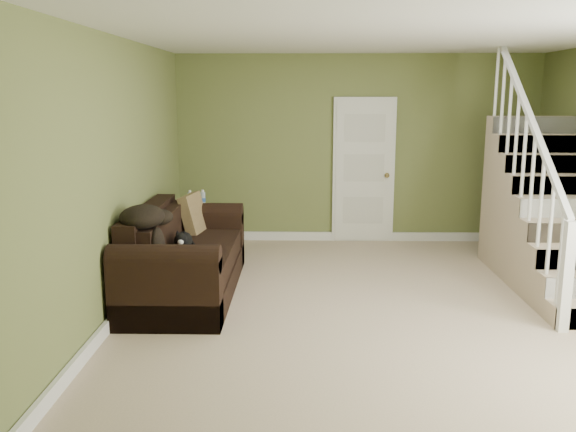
{
  "coord_description": "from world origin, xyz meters",
  "views": [
    {
      "loc": [
        -0.77,
        -5.77,
        2.08
      ],
      "look_at": [
        -0.9,
        0.05,
        0.9
      ],
      "focal_mm": 38.0,
      "sensor_mm": 36.0,
      "label": 1
    }
  ],
  "objects_px": {
    "side_table": "(198,231)",
    "cat": "(183,241)",
    "banana": "(195,257)",
    "sofa": "(182,261)"
  },
  "relations": [
    {
      "from": "side_table",
      "to": "cat",
      "type": "relative_size",
      "value": 1.71
    },
    {
      "from": "side_table",
      "to": "cat",
      "type": "height_order",
      "value": "side_table"
    },
    {
      "from": "sofa",
      "to": "banana",
      "type": "xyz_separation_m",
      "value": [
        0.22,
        -0.47,
        0.17
      ]
    },
    {
      "from": "side_table",
      "to": "cat",
      "type": "xyz_separation_m",
      "value": [
        0.12,
        -1.64,
        0.27
      ]
    },
    {
      "from": "sofa",
      "to": "side_table",
      "type": "distance_m",
      "value": 1.54
    },
    {
      "from": "sofa",
      "to": "cat",
      "type": "relative_size",
      "value": 4.57
    },
    {
      "from": "banana",
      "to": "cat",
      "type": "bearing_deg",
      "value": 85.71
    },
    {
      "from": "side_table",
      "to": "banana",
      "type": "relative_size",
      "value": 4.81
    },
    {
      "from": "cat",
      "to": "banana",
      "type": "bearing_deg",
      "value": -68.08
    },
    {
      "from": "sofa",
      "to": "cat",
      "type": "height_order",
      "value": "sofa"
    }
  ]
}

